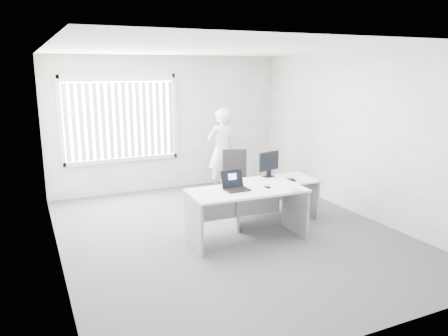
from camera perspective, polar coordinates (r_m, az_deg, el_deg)
name	(u,v)px	position (r m, az deg, el deg)	size (l,w,h in m)	color
ground	(229,233)	(6.97, 0.64, -8.49)	(6.00, 6.00, 0.00)	#595860
wall_back	(168,123)	(9.35, -7.34, 5.80)	(5.00, 0.02, 2.80)	white
wall_front	(373,198)	(4.16, 18.87, -3.76)	(5.00, 0.02, 2.80)	white
wall_left	(52,160)	(5.97, -21.53, 0.96)	(0.02, 6.00, 2.80)	white
wall_right	(358,135)	(7.98, 17.12, 4.11)	(0.02, 6.00, 2.80)	white
ceiling	(229,50)	(6.49, 0.70, 15.18)	(5.00, 6.00, 0.02)	white
window	(121,119)	(9.05, -13.36, 6.27)	(2.32, 0.06, 1.76)	silver
blinds	(121,121)	(8.99, -13.27, 6.04)	(2.20, 0.10, 1.50)	silver
desk_near	(247,204)	(6.54, 3.00, -4.67)	(1.76, 0.88, 0.79)	white
desk_far	(271,192)	(7.43, 6.10, -3.08)	(1.56, 0.78, 0.70)	white
office_chair	(235,190)	(8.12, 1.48, -2.88)	(0.78, 0.78, 1.07)	black
person	(222,151)	(8.99, -0.33, 2.27)	(0.64, 0.42, 1.76)	silver
laptop	(237,181)	(6.39, 1.70, -1.75)	(0.35, 0.31, 0.28)	black
paper_sheet	(272,188)	(6.60, 6.30, -2.59)	(0.32, 0.23, 0.00)	white
mouse	(267,186)	(6.58, 5.68, -2.40)	(0.06, 0.10, 0.04)	#BCBCBF
booklet	(297,190)	(6.52, 9.46, -2.82)	(0.15, 0.20, 0.01)	white
keyboard	(282,180)	(7.36, 7.53, -1.62)	(0.47, 0.16, 0.02)	black
monitor	(269,164)	(7.59, 5.88, 0.50)	(0.44, 0.13, 0.44)	black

